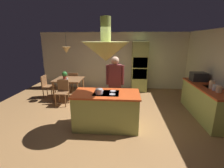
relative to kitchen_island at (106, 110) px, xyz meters
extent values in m
plane|color=#9E7042|center=(0.00, 0.20, -0.47)|extent=(8.16, 8.16, 0.00)
cube|color=beige|center=(0.00, 3.65, 0.81)|extent=(6.80, 0.10, 2.55)
cube|color=#A8B259|center=(0.00, 0.00, -0.02)|extent=(1.62, 0.84, 0.89)
cube|color=#D14C1E|center=(0.00, 0.00, 0.44)|extent=(1.68, 0.90, 0.04)
cube|color=black|center=(0.00, 0.00, 0.45)|extent=(0.64, 0.52, 0.01)
cylinder|color=#B2B2B7|center=(-0.16, -0.13, 0.47)|extent=(0.15, 0.15, 0.02)
cylinder|color=#B2B2B7|center=(0.16, -0.13, 0.47)|extent=(0.15, 0.15, 0.02)
cylinder|color=#B2B2B7|center=(-0.16, 0.13, 0.47)|extent=(0.15, 0.15, 0.02)
cylinder|color=#B2B2B7|center=(0.16, 0.13, 0.47)|extent=(0.15, 0.15, 0.02)
cube|color=#A8B259|center=(2.84, 0.80, -0.02)|extent=(0.62, 2.20, 0.89)
cube|color=#D14C1E|center=(2.84, 0.80, 0.44)|extent=(0.66, 2.24, 0.04)
cube|color=#B2B2B7|center=(3.00, 0.80, 0.38)|extent=(0.48, 0.36, 0.16)
cube|color=#A8B259|center=(1.10, 3.25, 0.61)|extent=(0.66, 0.62, 2.15)
cube|color=black|center=(1.10, 2.96, 0.83)|extent=(0.60, 0.04, 0.44)
cube|color=black|center=(1.10, 2.96, 0.35)|extent=(0.60, 0.04, 0.44)
cube|color=brown|center=(-1.70, 2.10, 0.27)|extent=(1.04, 0.94, 0.04)
cylinder|color=brown|center=(-2.16, 1.69, -0.11)|extent=(0.06, 0.06, 0.72)
cylinder|color=brown|center=(-1.24, 1.69, -0.11)|extent=(0.06, 0.06, 0.72)
cylinder|color=brown|center=(-2.16, 2.51, -0.11)|extent=(0.06, 0.06, 0.72)
cylinder|color=brown|center=(-1.24, 2.51, -0.11)|extent=(0.06, 0.06, 0.72)
cylinder|color=tan|center=(0.09, 0.72, -0.03)|extent=(0.14, 0.14, 0.87)
cylinder|color=tan|center=(0.27, 0.72, -0.03)|extent=(0.14, 0.14, 0.87)
cube|color=brown|center=(0.18, 0.72, 0.74)|extent=(0.36, 0.22, 0.67)
cylinder|color=brown|center=(-0.04, 0.72, 0.77)|extent=(0.09, 0.09, 0.57)
cylinder|color=brown|center=(0.40, 0.72, 0.77)|extent=(0.09, 0.09, 0.57)
sphere|color=tan|center=(0.18, 0.72, 1.18)|extent=(0.24, 0.24, 0.24)
cone|color=#A8B259|center=(0.00, 0.00, 1.48)|extent=(1.10, 1.10, 0.45)
cylinder|color=#A8B259|center=(0.00, 0.00, 1.98)|extent=(0.24, 0.24, 0.55)
cone|color=#E0B266|center=(-1.70, 2.10, 1.39)|extent=(0.32, 0.32, 0.22)
cylinder|color=black|center=(-1.70, 2.10, 1.80)|extent=(0.01, 0.01, 0.60)
cube|color=brown|center=(-1.70, 1.33, -0.03)|extent=(0.40, 0.40, 0.04)
cube|color=brown|center=(-1.70, 1.51, 0.19)|extent=(0.40, 0.04, 0.42)
cylinder|color=brown|center=(-1.87, 1.16, -0.25)|extent=(0.04, 0.04, 0.43)
cylinder|color=brown|center=(-1.53, 1.16, -0.25)|extent=(0.04, 0.04, 0.43)
cylinder|color=brown|center=(-1.87, 1.50, -0.25)|extent=(0.04, 0.04, 0.43)
cylinder|color=brown|center=(-1.53, 1.50, -0.25)|extent=(0.04, 0.04, 0.43)
cube|color=brown|center=(-1.70, 2.87, -0.03)|extent=(0.40, 0.40, 0.04)
cube|color=brown|center=(-1.70, 2.69, 0.19)|extent=(0.40, 0.04, 0.42)
cylinder|color=brown|center=(-1.53, 3.04, -0.25)|extent=(0.04, 0.04, 0.43)
cylinder|color=brown|center=(-1.87, 3.04, -0.25)|extent=(0.04, 0.04, 0.43)
cylinder|color=brown|center=(-1.53, 2.70, -0.25)|extent=(0.04, 0.04, 0.43)
cylinder|color=brown|center=(-1.87, 2.70, -0.25)|extent=(0.04, 0.04, 0.43)
cube|color=brown|center=(-2.52, 2.10, -0.03)|extent=(0.40, 0.40, 0.04)
cube|color=brown|center=(-2.70, 2.10, 0.19)|extent=(0.04, 0.40, 0.42)
cylinder|color=brown|center=(-2.35, 1.93, -0.25)|extent=(0.04, 0.04, 0.43)
cylinder|color=brown|center=(-2.35, 2.27, -0.25)|extent=(0.04, 0.04, 0.43)
cylinder|color=brown|center=(-2.69, 1.93, -0.25)|extent=(0.04, 0.04, 0.43)
cylinder|color=brown|center=(-2.69, 2.27, -0.25)|extent=(0.04, 0.04, 0.43)
cylinder|color=#99382D|center=(-1.82, 2.04, 0.35)|extent=(0.14, 0.14, 0.12)
sphere|color=#2D722D|center=(-1.82, 2.04, 0.49)|extent=(0.20, 0.20, 0.20)
cylinder|color=white|center=(-1.67, 1.87, 0.34)|extent=(0.07, 0.07, 0.09)
cylinder|color=#E0B78C|center=(2.84, 0.25, 0.54)|extent=(0.14, 0.14, 0.17)
cylinder|color=silver|center=(2.84, 0.43, 0.54)|extent=(0.14, 0.14, 0.15)
cylinder|color=#E0B78C|center=(2.84, 0.61, 0.57)|extent=(0.14, 0.14, 0.22)
cube|color=#232326|center=(2.84, 1.46, 0.60)|extent=(0.46, 0.36, 0.28)
cylinder|color=#B2B2B7|center=(-0.16, -0.13, 0.54)|extent=(0.18, 0.18, 0.12)
camera|label=1|loc=(0.44, -3.87, 1.76)|focal=26.12mm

